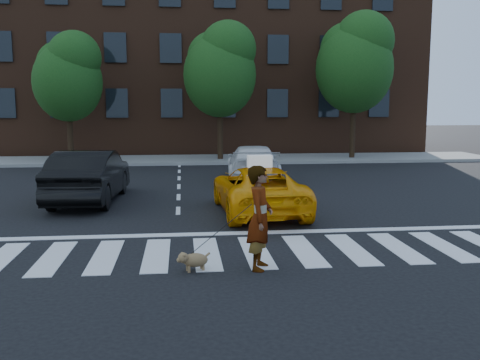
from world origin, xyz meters
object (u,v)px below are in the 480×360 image
object	(u,v)px
tree_mid	(221,66)
white_suv	(253,163)
tree_left	(68,74)
woman	(260,218)
dog	(193,260)
tree_right	(355,59)
black_sedan	(89,176)
taxi	(258,189)

from	to	relation	value
tree_mid	white_suv	bearing A→B (deg)	-83.89
tree_mid	tree_left	bearing A→B (deg)	180.00
woman	dog	distance (m)	1.42
tree_right	dog	world-z (taller)	tree_right
black_sedan	woman	size ratio (longest dim) A/B	2.55
tree_mid	taxi	xyz separation A→B (m)	(0.08, -13.06, -4.21)
taxi	black_sedan	size ratio (longest dim) A/B	0.96
tree_left	black_sedan	distance (m)	11.78
tree_left	taxi	bearing A→B (deg)	-59.87
tree_right	white_suv	bearing A→B (deg)	-132.16
woman	white_suv	bearing A→B (deg)	10.52
black_sedan	tree_mid	bearing A→B (deg)	-110.70
tree_mid	woman	bearing A→B (deg)	-91.96
woman	dog	size ratio (longest dim) A/B	3.03
taxi	dog	xyz separation A→B (m)	(-1.92, -5.05, -0.43)
tree_mid	dog	bearing A→B (deg)	-95.80
tree_right	taxi	world-z (taller)	tree_right
tree_left	white_suv	xyz separation A→B (m)	(8.24, -6.91, -3.75)
tree_mid	white_suv	size ratio (longest dim) A/B	1.50
tree_right	black_sedan	bearing A→B (deg)	-137.37
white_suv	black_sedan	bearing A→B (deg)	40.01
tree_mid	black_sedan	xyz separation A→B (m)	(-4.82, -10.88, -4.05)
tree_left	tree_right	distance (m)	14.52
black_sedan	white_suv	distance (m)	6.83
tree_mid	tree_right	bearing A→B (deg)	-0.00
tree_left	tree_right	xyz separation A→B (m)	(14.50, -0.00, 0.82)
tree_right	woman	world-z (taller)	tree_right
taxi	dog	distance (m)	5.42
woman	dog	xyz separation A→B (m)	(-1.22, -0.01, -0.74)
dog	woman	bearing A→B (deg)	-15.16
woman	tree_right	bearing A→B (deg)	-5.38
black_sedan	tree_right	bearing A→B (deg)	-134.17
dog	tree_right	bearing A→B (deg)	48.20
tree_mid	woman	xyz separation A→B (m)	(-0.62, -18.10, -3.90)
dog	black_sedan	bearing A→B (deg)	96.65
tree_right	white_suv	size ratio (longest dim) A/B	1.62
tree_left	woman	bearing A→B (deg)	-69.18
white_suv	woman	distance (m)	11.27
white_suv	dog	distance (m)	11.50
white_suv	taxi	bearing A→B (deg)	88.37
tree_mid	white_suv	xyz separation A→B (m)	(0.74, -6.91, -4.16)
tree_left	tree_right	size ratio (longest dim) A/B	0.84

